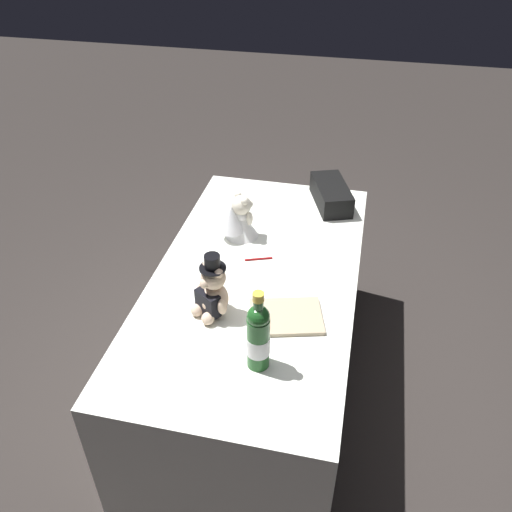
{
  "coord_description": "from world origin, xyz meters",
  "views": [
    {
      "loc": [
        1.83,
        0.41,
        2.2
      ],
      "look_at": [
        0.0,
        0.0,
        0.82
      ],
      "focal_mm": 37.04,
      "sensor_mm": 36.0,
      "label": 1
    }
  ],
  "objects_px": {
    "teddy_bear_bride": "(239,219)",
    "champagne_bottle": "(258,336)",
    "signing_pen": "(259,259)",
    "teddy_bear_groom": "(212,292)",
    "gift_case_black": "(331,194)",
    "guestbook": "(286,317)"
  },
  "relations": [
    {
      "from": "teddy_bear_bride",
      "to": "champagne_bottle",
      "type": "height_order",
      "value": "champagne_bottle"
    },
    {
      "from": "teddy_bear_bride",
      "to": "signing_pen",
      "type": "relative_size",
      "value": 1.77
    },
    {
      "from": "champagne_bottle",
      "to": "signing_pen",
      "type": "relative_size",
      "value": 2.61
    },
    {
      "from": "teddy_bear_groom",
      "to": "signing_pen",
      "type": "height_order",
      "value": "teddy_bear_groom"
    },
    {
      "from": "teddy_bear_groom",
      "to": "champagne_bottle",
      "type": "distance_m",
      "value": 0.34
    },
    {
      "from": "signing_pen",
      "to": "gift_case_black",
      "type": "bearing_deg",
      "value": 155.16
    },
    {
      "from": "teddy_bear_bride",
      "to": "gift_case_black",
      "type": "distance_m",
      "value": 0.58
    },
    {
      "from": "champagne_bottle",
      "to": "gift_case_black",
      "type": "relative_size",
      "value": 0.91
    },
    {
      "from": "champagne_bottle",
      "to": "guestbook",
      "type": "relative_size",
      "value": 1.18
    },
    {
      "from": "teddy_bear_bride",
      "to": "signing_pen",
      "type": "xyz_separation_m",
      "value": [
        0.17,
        0.14,
        -0.1
      ]
    },
    {
      "from": "teddy_bear_groom",
      "to": "champagne_bottle",
      "type": "bearing_deg",
      "value": 45.86
    },
    {
      "from": "teddy_bear_groom",
      "to": "gift_case_black",
      "type": "bearing_deg",
      "value": 158.89
    },
    {
      "from": "guestbook",
      "to": "signing_pen",
      "type": "bearing_deg",
      "value": -167.65
    },
    {
      "from": "teddy_bear_bride",
      "to": "gift_case_black",
      "type": "bearing_deg",
      "value": 135.19
    },
    {
      "from": "teddy_bear_bride",
      "to": "guestbook",
      "type": "distance_m",
      "value": 0.64
    },
    {
      "from": "signing_pen",
      "to": "champagne_bottle",
      "type": "bearing_deg",
      "value": 11.74
    },
    {
      "from": "teddy_bear_bride",
      "to": "gift_case_black",
      "type": "xyz_separation_m",
      "value": [
        -0.41,
        0.41,
        -0.04
      ]
    },
    {
      "from": "champagne_bottle",
      "to": "gift_case_black",
      "type": "xyz_separation_m",
      "value": [
        -1.22,
        0.14,
        -0.09
      ]
    },
    {
      "from": "teddy_bear_groom",
      "to": "champagne_bottle",
      "type": "xyz_separation_m",
      "value": [
        0.23,
        0.24,
        0.04
      ]
    },
    {
      "from": "teddy_bear_bride",
      "to": "gift_case_black",
      "type": "relative_size",
      "value": 0.62
    },
    {
      "from": "signing_pen",
      "to": "gift_case_black",
      "type": "distance_m",
      "value": 0.65
    },
    {
      "from": "teddy_bear_bride",
      "to": "champagne_bottle",
      "type": "xyz_separation_m",
      "value": [
        0.8,
        0.27,
        0.04
      ]
    }
  ]
}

